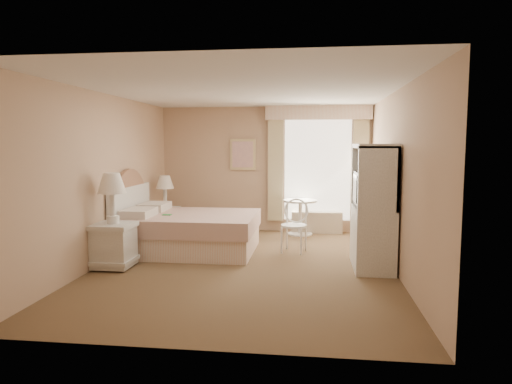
# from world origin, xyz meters

# --- Properties ---
(room) EXTENTS (4.21, 5.51, 2.51)m
(room) POSITION_xyz_m (0.00, 0.00, 1.25)
(room) COLOR brown
(room) RESTS_ON ground
(window) EXTENTS (2.05, 0.22, 2.51)m
(window) POSITION_xyz_m (1.05, 2.65, 1.34)
(window) COLOR white
(window) RESTS_ON room
(framed_art) EXTENTS (0.52, 0.04, 0.62)m
(framed_art) POSITION_xyz_m (-0.45, 2.71, 1.55)
(framed_art) COLOR #D2B881
(framed_art) RESTS_ON room
(bed) EXTENTS (2.12, 1.64, 1.45)m
(bed) POSITION_xyz_m (-1.12, 0.79, 0.35)
(bed) COLOR #DFAD91
(bed) RESTS_ON room
(nightstand_near) EXTENTS (0.55, 0.55, 1.34)m
(nightstand_near) POSITION_xyz_m (-1.84, -0.34, 0.50)
(nightstand_near) COLOR white
(nightstand_near) RESTS_ON room
(nightstand_far) EXTENTS (0.47, 0.47, 1.14)m
(nightstand_far) POSITION_xyz_m (-1.84, 1.98, 0.43)
(nightstand_far) COLOR white
(nightstand_far) RESTS_ON room
(round_table) EXTENTS (0.65, 0.65, 0.68)m
(round_table) POSITION_xyz_m (0.72, 2.40, 0.46)
(round_table) COLOR white
(round_table) RESTS_ON room
(cafe_chair) EXTENTS (0.50, 0.50, 0.87)m
(cafe_chair) POSITION_xyz_m (0.67, 0.99, 0.50)
(cafe_chair) COLOR white
(cafe_chair) RESTS_ON room
(armoire) EXTENTS (0.53, 1.06, 1.76)m
(armoire) POSITION_xyz_m (1.81, 0.14, 0.73)
(armoire) COLOR white
(armoire) RESTS_ON room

